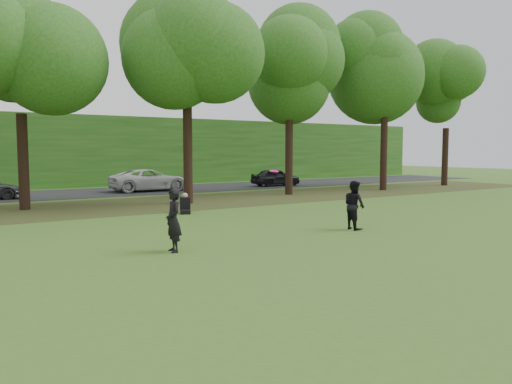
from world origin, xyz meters
TOP-DOWN VIEW (x-y plane):
  - ground at (0.00, 0.00)m, footprint 120.00×120.00m
  - leaf_litter at (0.00, 13.00)m, footprint 60.00×7.00m
  - street at (0.00, 21.00)m, footprint 70.00×7.00m
  - far_hedge at (0.00, 27.00)m, footprint 70.00×3.00m
  - player_left at (-1.36, 2.07)m, footprint 0.43×0.62m
  - player_right at (5.03, 2.18)m, footprint 0.70×0.84m
  - parked_cars at (-2.71, 19.99)m, footprint 35.39×3.47m
  - frisbee at (1.97, 2.37)m, footprint 0.33×0.33m
  - seated_person at (2.27, 9.02)m, footprint 0.67×0.83m
  - tree_line at (-0.34, 12.94)m, footprint 55.30×7.90m

SIDE VIEW (x-z plane):
  - ground at x=0.00m, z-range 0.00..0.00m
  - leaf_litter at x=0.00m, z-range 0.00..0.01m
  - street at x=0.00m, z-range 0.00..0.02m
  - seated_person at x=2.27m, z-range -0.10..0.73m
  - parked_cars at x=-2.71m, z-range -0.04..1.43m
  - player_right at x=5.03m, z-range 0.00..1.59m
  - player_left at x=-1.36m, z-range 0.00..1.60m
  - frisbee at x=1.97m, z-range 1.92..1.99m
  - far_hedge at x=0.00m, z-range 0.00..5.00m
  - tree_line at x=-0.34m, z-range 1.69..14.00m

